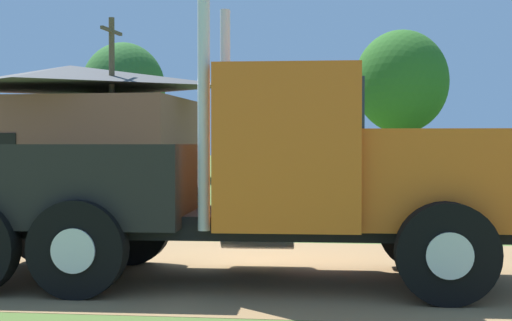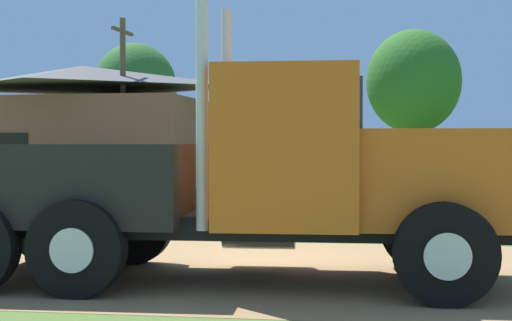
# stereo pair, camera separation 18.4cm
# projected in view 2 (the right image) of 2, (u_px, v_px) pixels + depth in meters

# --- Properties ---
(ground_plane) EXTENTS (200.00, 200.00, 0.00)m
(ground_plane) POSITION_uv_depth(u_px,v_px,m) (233.00, 269.00, 10.00)
(ground_plane) COLOR #516D2F
(dirt_track) EXTENTS (120.00, 5.57, 0.01)m
(dirt_track) POSITION_uv_depth(u_px,v_px,m) (233.00, 269.00, 10.00)
(dirt_track) COLOR #9A764A
(dirt_track) RESTS_ON ground_plane
(truck_foreground_white) EXTENTS (7.56, 2.85, 3.56)m
(truck_foreground_white) POSITION_uv_depth(u_px,v_px,m) (235.00, 182.00, 9.15)
(truck_foreground_white) COLOR black
(truck_foreground_white) RESTS_ON ground_plane
(visitor_far_side) EXTENTS (0.34, 0.65, 1.73)m
(visitor_far_side) POSITION_uv_depth(u_px,v_px,m) (468.00, 185.00, 13.80)
(visitor_far_side) COLOR #264C8C
(visitor_far_side) RESTS_ON ground_plane
(shed_building) EXTENTS (12.14, 8.80, 5.52)m
(shed_building) POSITION_uv_depth(u_px,v_px,m) (82.00, 125.00, 35.53)
(shed_building) COLOR brown
(shed_building) RESTS_ON ground_plane
(utility_pole_far) EXTENTS (0.34, 2.20, 7.44)m
(utility_pole_far) POSITION_uv_depth(u_px,v_px,m) (123.00, 95.00, 33.25)
(utility_pole_far) COLOR brown
(utility_pole_far) RESTS_ON ground_plane
(tree_left) EXTENTS (4.70, 4.70, 7.46)m
(tree_left) POSITION_uv_depth(u_px,v_px,m) (135.00, 89.00, 41.48)
(tree_left) COLOR #513823
(tree_left) RESTS_ON ground_plane
(tree_mid) EXTENTS (5.56, 5.56, 8.48)m
(tree_mid) POSITION_uv_depth(u_px,v_px,m) (413.00, 82.00, 43.19)
(tree_mid) COLOR #513823
(tree_mid) RESTS_ON ground_plane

